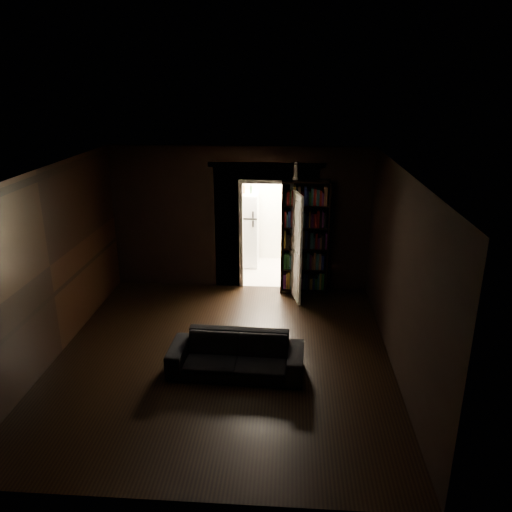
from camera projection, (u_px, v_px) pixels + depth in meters
The scene contains 9 objects.
ground at pixel (223, 357), 7.53m from camera, with size 5.50×5.50×0.00m, color black.
room_walls at pixel (229, 230), 7.98m from camera, with size 5.02×5.61×2.84m.
kitchen_alcove at pixel (269, 214), 10.73m from camera, with size 2.20×1.80×2.60m.
sofa at pixel (236, 350), 7.02m from camera, with size 1.89×0.82×0.73m, color black.
bookshelf at pixel (305, 238), 9.52m from camera, with size 0.90×0.32×2.20m, color black.
refrigerator at pixel (242, 229), 11.05m from camera, with size 0.74×0.68×1.65m, color white.
door at pixel (295, 246), 9.30m from camera, with size 0.85×0.05×2.05m, color white.
figurine at pixel (296, 171), 9.17m from camera, with size 0.11×0.11×0.33m, color silver.
bottles at pixel (240, 188), 10.62m from camera, with size 0.58×0.07×0.24m, color black.
Camera 1 is at (0.96, -6.54, 3.96)m, focal length 35.00 mm.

